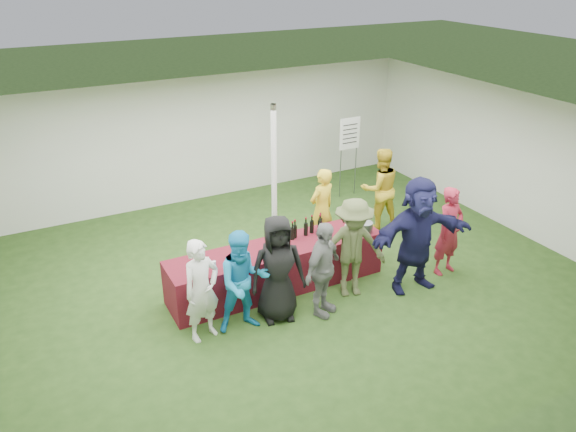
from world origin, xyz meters
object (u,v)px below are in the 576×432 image
customer_6 (449,231)px  serving_table (277,267)px  customer_5 (417,235)px  customer_3 (323,270)px  customer_0 (202,290)px  customer_2 (278,269)px  customer_1 (244,282)px  dump_bucket (365,227)px  staff_back (380,188)px  staff_pourer (322,209)px  customer_4 (353,248)px  wine_list_sign (349,139)px

customer_6 → serving_table: bearing=154.1°
customer_5 → customer_3: bearing=-176.9°
serving_table → customer_0: (-1.51, -0.69, 0.39)m
customer_5 → customer_2: bearing=178.1°
customer_1 → serving_table: bearing=48.3°
customer_0 → customer_3: size_ratio=1.01×
customer_1 → customer_2: customer_2 is taller
customer_0 → customer_2: (1.15, -0.06, 0.07)m
customer_2 → dump_bucket: bearing=27.4°
customer_6 → staff_back: bearing=80.9°
customer_0 → customer_1: (0.60, -0.08, 0.01)m
serving_table → customer_3: 1.09m
staff_pourer → customer_4: (-0.39, -1.61, 0.05)m
customer_1 → customer_3: (1.19, -0.20, -0.02)m
staff_back → customer_0: staff_back is taller
customer_6 → customer_1: bearing=170.0°
staff_back → customer_6: size_ratio=1.05×
serving_table → customer_6: (2.79, -0.89, 0.40)m
staff_back → serving_table: bearing=32.4°
customer_0 → customer_3: bearing=-24.4°
staff_pourer → customer_6: 2.28m
dump_bucket → staff_back: (1.28, 1.33, -0.02)m
staff_back → customer_0: bearing=33.5°
customer_5 → staff_pourer: bearing=112.7°
serving_table → staff_pourer: staff_pourer is taller
staff_pourer → customer_3: staff_pourer is taller
serving_table → staff_back: 3.06m
serving_table → customer_4: 1.29m
dump_bucket → customer_0: bearing=-171.2°
staff_pourer → customer_0: 3.27m
staff_back → customer_0: 4.69m
customer_2 → customer_3: customer_2 is taller
wine_list_sign → customer_1: size_ratio=1.15×
customer_3 → customer_6: 2.52m
staff_pourer → customer_1: size_ratio=0.99×
customer_4 → customer_6: 1.84m
staff_back → customer_4: (-1.85, -1.84, 0.01)m
serving_table → staff_back: size_ratio=2.20×
wine_list_sign → customer_6: wine_list_sign is taller
customer_2 → customer_5: 2.35m
staff_back → customer_4: size_ratio=0.98×
customer_1 → customer_4: 1.88m
serving_table → customer_4: bearing=-37.0°
customer_0 → customer_1: 0.60m
customer_6 → wine_list_sign: bearing=76.2°
serving_table → customer_0: customer_0 is taller
dump_bucket → customer_4: size_ratio=0.16×
customer_3 → customer_2: bearing=131.1°
dump_bucket → wine_list_sign: 3.40m
dump_bucket → staff_pourer: 1.12m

